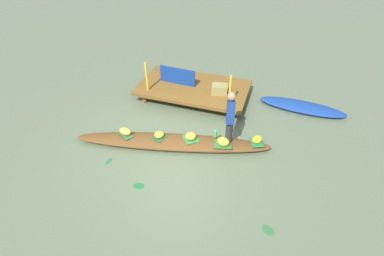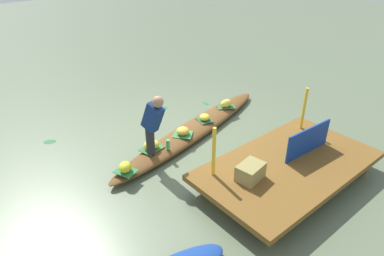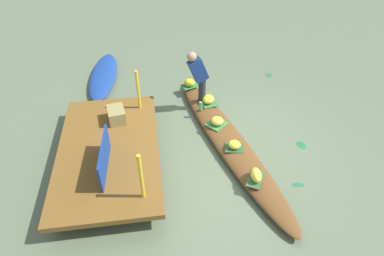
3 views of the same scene
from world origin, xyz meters
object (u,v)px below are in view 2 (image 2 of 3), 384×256
(vendor_boat, at_px, (194,130))
(banana_bunch_4, at_px, (151,145))
(water_bottle, at_px, (168,145))
(market_banner, at_px, (308,141))
(banana_bunch_2, at_px, (226,103))
(banana_bunch_1, at_px, (183,131))
(produce_crate, at_px, (250,172))
(vendor_person, at_px, (153,122))
(banana_bunch_3, at_px, (125,167))
(banana_bunch_0, at_px, (205,117))

(vendor_boat, relative_size, banana_bunch_4, 16.07)
(water_bottle, distance_m, market_banner, 2.53)
(banana_bunch_2, height_order, market_banner, market_banner)
(banana_bunch_1, height_order, produce_crate, produce_crate)
(market_banner, bearing_deg, banana_bunch_1, -59.05)
(vendor_person, distance_m, produce_crate, 1.89)
(vendor_boat, bearing_deg, market_banner, 93.67)
(banana_bunch_2, height_order, banana_bunch_3, banana_bunch_2)
(banana_bunch_2, distance_m, produce_crate, 2.94)
(banana_bunch_1, height_order, vendor_person, vendor_person)
(water_bottle, height_order, produce_crate, produce_crate)
(banana_bunch_0, height_order, banana_bunch_1, banana_bunch_1)
(water_bottle, height_order, market_banner, market_banner)
(vendor_boat, xyz_separation_m, banana_bunch_2, (-1.15, -0.20, 0.20))
(vendor_boat, distance_m, banana_bunch_3, 2.03)
(water_bottle, xyz_separation_m, market_banner, (-1.67, 1.88, 0.32))
(banana_bunch_3, distance_m, produce_crate, 2.11)
(vendor_boat, distance_m, banana_bunch_4, 1.24)
(banana_bunch_3, xyz_separation_m, water_bottle, (-0.99, -0.11, 0.00))
(water_bottle, bearing_deg, banana_bunch_3, 6.23)
(vendor_person, height_order, produce_crate, vendor_person)
(banana_bunch_0, distance_m, vendor_person, 1.78)
(vendor_boat, bearing_deg, banana_bunch_1, 5.55)
(banana_bunch_0, relative_size, vendor_person, 0.20)
(banana_bunch_3, relative_size, market_banner, 0.23)
(market_banner, bearing_deg, banana_bunch_2, -97.23)
(water_bottle, xyz_separation_m, produce_crate, (-0.34, 1.74, 0.20))
(banana_bunch_0, xyz_separation_m, banana_bunch_1, (0.75, 0.18, 0.01))
(banana_bunch_3, relative_size, water_bottle, 1.32)
(vendor_boat, height_order, banana_bunch_4, banana_bunch_4)
(water_bottle, bearing_deg, banana_bunch_4, -40.71)
(vendor_boat, distance_m, banana_bunch_1, 0.48)
(market_banner, bearing_deg, banana_bunch_4, -44.32)
(banana_bunch_1, height_order, banana_bunch_3, banana_bunch_3)
(banana_bunch_1, bearing_deg, produce_crate, 83.98)
(banana_bunch_2, xyz_separation_m, water_bottle, (2.12, 0.60, -0.00))
(banana_bunch_1, distance_m, produce_crate, 2.01)
(banana_bunch_1, relative_size, banana_bunch_3, 1.04)
(vendor_boat, relative_size, banana_bunch_1, 17.94)
(banana_bunch_1, xyz_separation_m, banana_bunch_2, (-1.57, -0.35, 0.02))
(market_banner, bearing_deg, produce_crate, -2.82)
(vendor_person, bearing_deg, produce_crate, 110.71)
(vendor_boat, xyz_separation_m, market_banner, (-0.69, 2.27, 0.52))
(banana_bunch_3, distance_m, water_bottle, 0.99)
(banana_bunch_0, height_order, water_bottle, water_bottle)
(vendor_boat, relative_size, banana_bunch_2, 15.55)
(banana_bunch_1, xyz_separation_m, market_banner, (-1.12, 2.13, 0.33))
(banana_bunch_1, distance_m, banana_bunch_4, 0.79)
(banana_bunch_0, relative_size, produce_crate, 0.54)
(banana_bunch_4, height_order, market_banner, market_banner)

